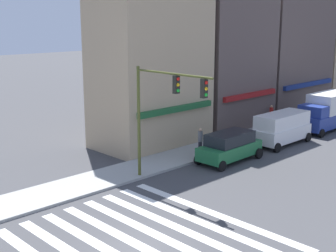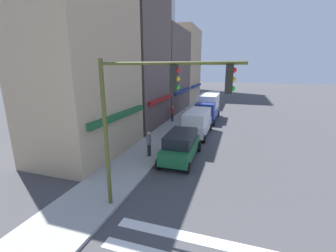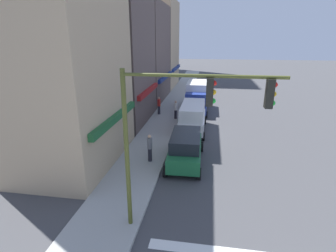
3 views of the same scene
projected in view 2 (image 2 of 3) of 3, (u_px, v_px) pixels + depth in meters
storefront_row at (155, 63)px, 28.00m from camera, size 36.79×5.30×15.21m
traffic_signal at (148, 106)px, 8.60m from camera, size 0.32×5.56×6.53m
suv_green at (181, 145)px, 15.39m from camera, size 4.75×2.12×1.94m
van_white at (197, 122)px, 20.97m from camera, size 5.01×2.22×2.34m
box_truck_blue at (208, 107)px, 27.12m from camera, size 6.20×2.42×3.04m
pedestrian_red_jacket at (172, 113)px, 25.93m from camera, size 0.32×0.32×1.77m
pedestrian_white_shirt at (186, 117)px, 24.16m from camera, size 0.32×0.32×1.77m
pedestrian_grey_coat at (149, 143)px, 15.64m from camera, size 0.32×0.32×1.77m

